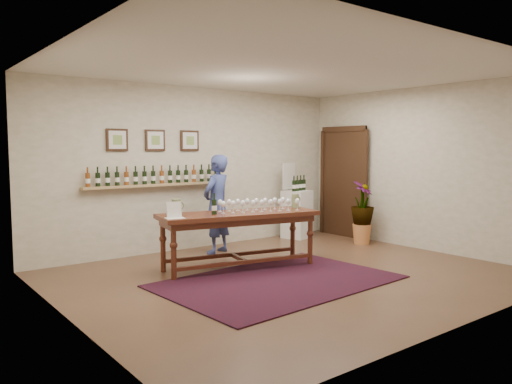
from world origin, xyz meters
TOP-DOWN VIEW (x-y plane):
  - ground at (0.00, 0.00)m, footprint 6.00×6.00m
  - room_shell at (2.11, 1.86)m, footprint 6.00×6.00m
  - rug at (-0.36, -0.15)m, footprint 3.14×2.19m
  - tasting_table at (-0.33, 0.78)m, footprint 2.42×1.21m
  - table_glasses at (-0.05, 0.77)m, footprint 1.36×0.72m
  - table_bottles at (-0.72, 0.85)m, footprint 0.30×0.21m
  - pitcher_left at (-1.24, 0.98)m, footprint 0.17×0.17m
  - pitcher_right at (0.71, 0.72)m, footprint 0.16×0.16m
  - menu_card at (-1.36, 0.82)m, footprint 0.27×0.22m
  - display_pedestal at (2.03, 2.12)m, footprint 0.57×0.57m
  - pedestal_bottles at (2.04, 2.07)m, footprint 0.32×0.16m
  - info_sign at (1.94, 2.26)m, footprint 0.40×0.13m
  - potted_plant at (2.54, 0.91)m, footprint 0.70×0.70m
  - person at (0.01, 1.88)m, footprint 0.70×0.59m

SIDE VIEW (x-z plane):
  - ground at x=0.00m, z-range 0.00..0.00m
  - rug at x=-0.36m, z-range 0.00..0.02m
  - display_pedestal at x=2.03m, z-range 0.00..0.93m
  - potted_plant at x=2.54m, z-range 0.08..1.08m
  - tasting_table at x=-0.33m, z-range 0.29..1.11m
  - person at x=0.01m, z-range 0.00..1.64m
  - table_glasses at x=-0.05m, z-range 0.82..1.01m
  - pitcher_right at x=0.71m, z-range 0.82..1.04m
  - menu_card at x=-1.36m, z-range 0.82..1.04m
  - pitcher_left at x=-1.24m, z-range 0.82..1.06m
  - table_bottles at x=-0.72m, z-range 0.82..1.12m
  - pedestal_bottles at x=2.04m, z-range 0.93..1.24m
  - room_shell at x=2.11m, z-range -1.88..4.12m
  - info_sign at x=1.94m, z-range 0.93..1.49m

